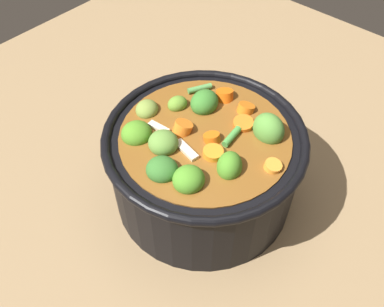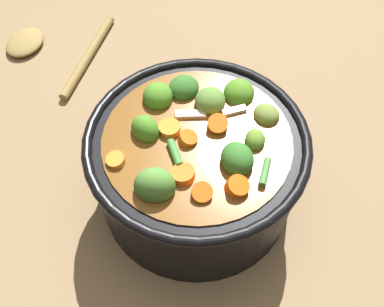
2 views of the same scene
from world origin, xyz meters
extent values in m
plane|color=#8C704C|center=(0.00, 0.00, 0.00)|extent=(1.10, 1.10, 0.00)
cylinder|color=black|center=(0.00, 0.00, 0.06)|extent=(0.25, 0.25, 0.12)
torus|color=black|center=(0.00, 0.00, 0.12)|extent=(0.26, 0.26, 0.01)
cylinder|color=brown|center=(0.00, 0.00, 0.06)|extent=(0.21, 0.21, 0.11)
ellipsoid|color=#498725|center=(-0.05, 0.02, 0.12)|extent=(0.04, 0.05, 0.03)
ellipsoid|color=olive|center=(0.06, -0.02, 0.12)|extent=(0.03, 0.03, 0.02)
ellipsoid|color=#4B8B26|center=(-0.03, 0.07, 0.12)|extent=(0.04, 0.04, 0.03)
ellipsoid|color=#5E8B38|center=(0.03, 0.05, 0.13)|extent=(0.05, 0.05, 0.03)
ellipsoid|color=olive|center=(0.09, 0.02, 0.12)|extent=(0.04, 0.04, 0.02)
ellipsoid|color=#518A36|center=(-0.06, -0.05, 0.13)|extent=(0.05, 0.05, 0.04)
ellipsoid|color=#377629|center=(0.04, -0.04, 0.13)|extent=(0.04, 0.04, 0.03)
ellipsoid|color=#4E8A24|center=(0.06, 0.06, 0.12)|extent=(0.05, 0.05, 0.03)
ellipsoid|color=#346E2A|center=(0.00, 0.08, 0.12)|extent=(0.05, 0.05, 0.03)
cylinder|color=orange|center=(-0.01, 0.00, 0.12)|extent=(0.03, 0.03, 0.02)
cylinder|color=orange|center=(-0.01, -0.07, 0.12)|extent=(0.02, 0.03, 0.02)
cylinder|color=orange|center=(-0.09, -0.01, 0.12)|extent=(0.03, 0.03, 0.01)
cylinder|color=orange|center=(0.03, 0.01, 0.12)|extent=(0.03, 0.03, 0.03)
cylinder|color=orange|center=(-0.02, -0.04, 0.12)|extent=(0.03, 0.03, 0.01)
cylinder|color=orange|center=(0.03, -0.07, 0.12)|extent=(0.04, 0.04, 0.02)
cylinder|color=orange|center=(-0.03, 0.02, 0.12)|extent=(0.03, 0.03, 0.01)
cylinder|color=#509247|center=(0.06, -0.06, 0.12)|extent=(0.02, 0.03, 0.01)
cylinder|color=#48933E|center=(-0.03, -0.02, 0.12)|extent=(0.01, 0.03, 0.01)
cube|color=beige|center=(0.00, 0.03, 0.12)|extent=(0.04, 0.02, 0.01)
cube|color=beige|center=(0.05, 0.03, 0.12)|extent=(0.03, 0.01, 0.01)
ellipsoid|color=olive|center=(-0.23, 0.34, 0.01)|extent=(0.09, 0.09, 0.02)
cylinder|color=olive|center=(-0.12, 0.29, 0.01)|extent=(0.10, 0.18, 0.01)
camera|label=1|loc=(-0.22, 0.28, 0.49)|focal=39.06mm
camera|label=2|loc=(-0.07, -0.29, 0.51)|focal=40.92mm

